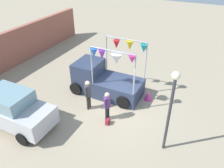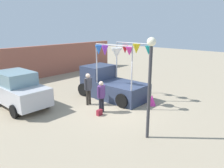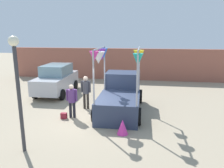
% 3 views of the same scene
% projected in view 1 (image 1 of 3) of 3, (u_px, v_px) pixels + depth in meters
% --- Properties ---
extents(ground_plane, '(60.00, 60.00, 0.00)m').
position_uv_depth(ground_plane, '(115.00, 108.00, 11.97)').
color(ground_plane, gray).
extents(vendor_truck, '(2.41, 4.07, 3.24)m').
position_uv_depth(vendor_truck, '(103.00, 79.00, 12.87)').
color(vendor_truck, '#2D3851').
rests_on(vendor_truck, ground).
extents(parked_car, '(1.88, 4.00, 1.88)m').
position_uv_depth(parked_car, '(13.00, 109.00, 10.37)').
color(parked_car, '#B7B7BC').
rests_on(parked_car, ground).
extents(person_customer, '(0.53, 0.34, 1.59)m').
position_uv_depth(person_customer, '(107.00, 104.00, 10.72)').
color(person_customer, black).
rests_on(person_customer, ground).
extents(person_vendor, '(0.53, 0.34, 1.73)m').
position_uv_depth(person_vendor, '(88.00, 92.00, 11.39)').
color(person_vendor, '#2D2823').
rests_on(person_vendor, ground).
extents(handbag, '(0.28, 0.16, 0.28)m').
position_uv_depth(handbag, '(108.00, 122.00, 10.81)').
color(handbag, maroon).
rests_on(handbag, ground).
extents(street_lamp, '(0.32, 0.32, 3.80)m').
position_uv_depth(street_lamp, '(171.00, 102.00, 8.26)').
color(street_lamp, '#333338').
rests_on(street_lamp, ground).
extents(folded_kite_bundle_magenta, '(0.61, 0.61, 0.60)m').
position_uv_depth(folded_kite_bundle_magenta, '(148.00, 95.00, 12.46)').
color(folded_kite_bundle_magenta, '#D83399').
rests_on(folded_kite_bundle_magenta, ground).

